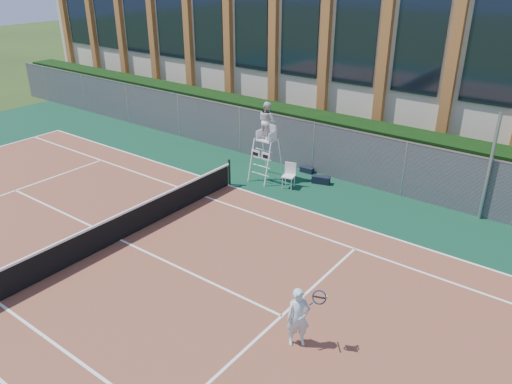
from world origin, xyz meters
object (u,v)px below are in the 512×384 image
Objects in this scene: plastic_chair at (289,173)px; tennis_player at (298,317)px; umpire_chair at (267,123)px; steel_pole at (489,168)px.

tennis_player reaches higher than plastic_chair.
plastic_chair is 0.65× the size of tennis_player.
tennis_player is at bearing -55.23° from plastic_chair.
umpire_chair is 2.13× the size of tennis_player.
plastic_chair is at bearing -165.44° from steel_pole.
steel_pole is at bearing 11.50° from umpire_chair.
plastic_chair is (-6.91, -1.79, -1.33)m from steel_pole.
umpire_chair is (-8.14, -1.66, 0.48)m from steel_pole.
umpire_chair is at bearing 173.61° from plastic_chair.
umpire_chair is 10.13m from tennis_player.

